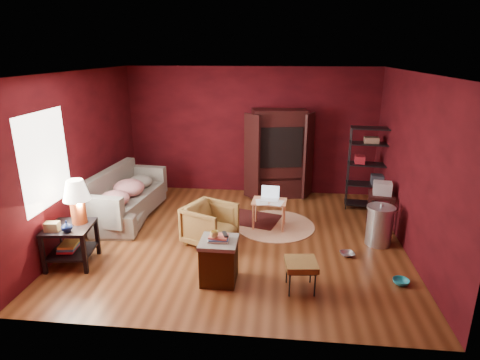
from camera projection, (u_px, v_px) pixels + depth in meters
The scene contains 18 objects.
room at pixel (236, 161), 6.55m from camera, with size 5.54×5.04×2.84m.
sofa at pixel (126, 198), 7.73m from camera, with size 2.09×0.61×0.82m, color slate.
armchair at pixel (210, 222), 6.70m from camera, with size 0.73×0.69×0.76m, color black.
pet_bowl_steel at pixel (348, 249), 6.35m from camera, with size 0.23×0.06×0.23m, color silver.
pet_bowl_turquoise at pixel (402, 277), 5.58m from camera, with size 0.23×0.07×0.23m, color teal.
vase at pixel (67, 226), 5.76m from camera, with size 0.16×0.17×0.16m, color #0C163C.
mug at pixel (214, 234), 5.42m from camera, with size 0.11×0.09×0.11m, color #D3C167.
side_table at pixel (73, 214), 5.98m from camera, with size 0.74×0.74×1.31m.
sofa_cushions at pixel (124, 197), 7.72m from camera, with size 1.03×2.15×0.87m.
hamper at pixel (219, 260), 5.60m from camera, with size 0.52×0.52×0.72m.
footstool at pixel (301, 265), 5.38m from camera, with size 0.46×0.46×0.43m.
rug_round at pixel (275, 225), 7.48m from camera, with size 1.91×1.91×0.01m.
rug_oriental at pixel (248, 218), 7.77m from camera, with size 1.32×1.06×0.01m.
laptop_desk at pixel (269, 203), 7.27m from camera, with size 0.64×0.51×0.76m.
tv_armoire at pixel (278, 152), 8.74m from camera, with size 1.49×0.98×1.93m.
wire_shelving at pixel (369, 165), 8.05m from camera, with size 0.85×0.43×1.69m.
small_stand at pixel (382, 194), 7.16m from camera, with size 0.52×0.52×0.89m.
trash_can at pixel (379, 225), 6.68m from camera, with size 0.51×0.51×0.73m.
Camera 1 is at (0.70, -6.30, 3.12)m, focal length 30.00 mm.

